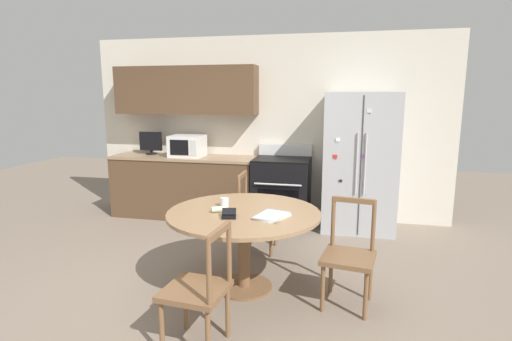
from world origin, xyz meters
The scene contains 15 objects.
ground_plane centered at (0.00, 0.00, 0.00)m, with size 14.00×14.00×0.00m, color gray.
back_wall centered at (-0.30, 2.59, 1.44)m, with size 5.20×0.44×2.60m.
kitchen_counter centered at (-1.15, 2.29, 0.45)m, with size 2.12×0.64×0.90m.
refrigerator centered at (1.33, 2.24, 0.90)m, with size 0.93×0.71×1.81m.
oven_range centered at (0.30, 2.26, 0.47)m, with size 0.76×0.68×1.08m.
microwave centered at (-1.09, 2.28, 1.05)m, with size 0.47×0.39×0.30m.
countertop_tv centered at (-1.70, 2.36, 1.08)m, with size 0.34×0.16×0.34m.
dining_table centered at (0.26, 0.27, 0.62)m, with size 1.38×1.38×0.74m.
dining_chair_right centered at (1.20, 0.18, 0.43)m, with size 0.48×0.48×0.90m.
dining_chair_near centered at (0.18, -0.66, 0.43)m, with size 0.46×0.46×0.90m.
dining_chair_far centered at (0.17, 1.21, 0.43)m, with size 0.43×0.43×0.90m.
candle_glass centered at (0.04, 0.39, 0.77)m, with size 0.08×0.08×0.08m.
folded_napkin centered at (0.06, 0.21, 0.77)m, with size 0.15×0.11×0.05m.
wallet centered at (0.18, 0.07, 0.77)m, with size 0.15×0.15×0.07m.
mail_stack centered at (0.54, 0.15, 0.75)m, with size 0.32×0.36×0.02m.
Camera 1 is at (1.13, -3.08, 1.76)m, focal length 28.00 mm.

